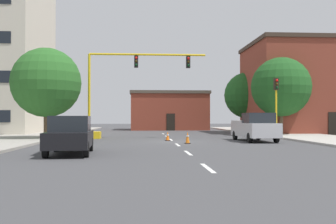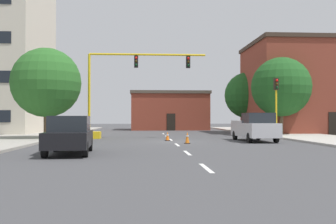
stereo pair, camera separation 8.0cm
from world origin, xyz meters
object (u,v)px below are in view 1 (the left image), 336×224
Objects in this scene: traffic_light_pole_right at (276,94)px; tree_right_mid at (281,87)px; traffic_cone_roadside_a at (188,138)px; traffic_signal_gantry at (107,110)px; pickup_truck_silver at (255,127)px; tree_right_far at (247,95)px; sedan_black_near_left at (70,135)px; tree_left_near at (46,83)px; traffic_cone_roadside_b at (168,136)px.

tree_right_mid is (2.32, 5.30, 0.99)m from traffic_light_pole_right.
traffic_light_pole_right reaches higher than traffic_cone_roadside_a.
pickup_truck_silver is (10.76, -4.36, -1.34)m from traffic_signal_gantry.
tree_right_far is 31.25m from sedan_black_near_left.
tree_right_far reaches higher than pickup_truck_silver.
traffic_signal_gantry is 1.48× the size of tree_left_near.
tree_left_near reaches higher than traffic_light_pole_right.
traffic_cone_roadside_a is (-5.02, -2.23, -0.60)m from pickup_truck_silver.
traffic_cone_roadside_b is at bearing -146.09° from tree_right_mid.
tree_left_near is at bearing 153.92° from traffic_cone_roadside_a.
traffic_signal_gantry is 2.22× the size of sedan_black_near_left.
tree_right_far is 20.25m from traffic_cone_roadside_b.
tree_right_far is at bearing 64.92° from traffic_cone_roadside_a.
pickup_truck_silver is (-2.67, -3.15, -2.55)m from traffic_light_pole_right.
traffic_signal_gantry is 15.63× the size of traffic_cone_roadside_b.
tree_right_mid reaches higher than traffic_signal_gantry.
tree_left_near reaches higher than traffic_cone_roadside_a.
traffic_cone_roadside_b is at bearing 108.20° from traffic_cone_roadside_a.
tree_right_mid is 11.12× the size of traffic_cone_roadside_b.
traffic_cone_roadside_a is at bearing -133.11° from tree_right_mid.
traffic_cone_roadside_a is (5.74, -6.59, -1.93)m from traffic_signal_gantry.
traffic_signal_gantry is at bearing 88.20° from sedan_black_near_left.
pickup_truck_silver is 5.53m from traffic_cone_roadside_a.
traffic_cone_roadside_b is (4.68, -3.34, -1.99)m from traffic_signal_gantry.
traffic_light_pole_right is 9.57m from traffic_cone_roadside_b.
traffic_signal_gantry is 8.95m from traffic_cone_roadside_a.
tree_left_near reaches higher than sedan_black_near_left.
tree_right_mid is at bearing 15.98° from tree_left_near.
traffic_light_pole_right is at bearing -5.13° from traffic_signal_gantry.
tree_right_mid is 24.06m from sedan_black_near_left.
traffic_signal_gantry reaches higher than traffic_cone_roadside_b.
traffic_cone_roadside_a is 3.42m from traffic_cone_roadside_b.
pickup_truck_silver is at bearing -9.45° from traffic_cone_roadside_b.
traffic_cone_roadside_b is at bearing -121.86° from tree_right_far.
tree_right_mid is at bearing 59.48° from pickup_truck_silver.
traffic_signal_gantry reaches higher than traffic_cone_roadside_a.
tree_right_mid reaches higher than pickup_truck_silver.
tree_left_near is 24.71m from tree_right_far.
traffic_cone_roadside_a is (10.08, -4.94, -3.91)m from tree_left_near.
tree_left_near is at bearing -178.55° from traffic_light_pole_right.
tree_right_mid is (20.09, 5.75, 0.23)m from tree_left_near.
traffic_cone_roadside_a is 1.18× the size of traffic_cone_roadside_b.
traffic_cone_roadside_b is at bearing -166.27° from traffic_light_pole_right.
tree_left_near is 11.89m from traffic_cone_roadside_a.
traffic_cone_roadside_b is at bearing -10.62° from tree_left_near.
tree_right_mid is 10.43m from pickup_truck_silver.
traffic_light_pole_right is (13.43, -1.21, 1.21)m from traffic_signal_gantry.
traffic_cone_roadside_b is (-1.07, 3.25, -0.06)m from traffic_cone_roadside_a.
tree_right_far reaches higher than traffic_signal_gantry.
sedan_black_near_left reaches higher than traffic_cone_roadside_a.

